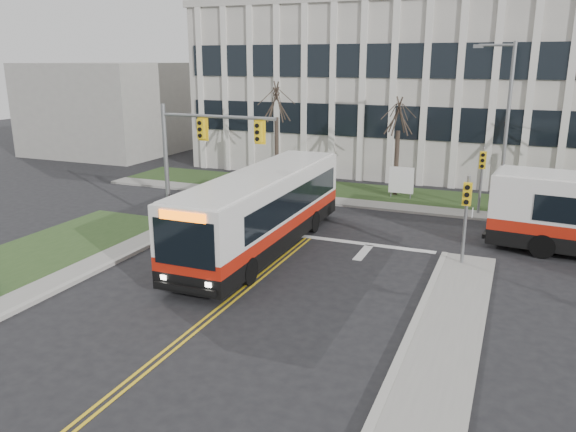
{
  "coord_description": "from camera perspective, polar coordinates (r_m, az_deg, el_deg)",
  "views": [
    {
      "loc": [
        8.92,
        -16.05,
        8.26
      ],
      "look_at": [
        0.33,
        4.7,
        2.0
      ],
      "focal_mm": 35.0,
      "sensor_mm": 36.0,
      "label": 1
    }
  ],
  "objects": [
    {
      "name": "sidewalk_cross",
      "position": [
        32.54,
        14.84,
        0.47
      ],
      "size": [
        44.0,
        1.6,
        0.14
      ],
      "primitive_type": "cube",
      "color": "#9E9B93",
      "rests_on": "ground"
    },
    {
      "name": "building_lawn",
      "position": [
        35.24,
        15.48,
        1.55
      ],
      "size": [
        44.0,
        5.0,
        0.12
      ],
      "primitive_type": "cube",
      "color": "#2C471E",
      "rests_on": "ground"
    },
    {
      "name": "bus_main",
      "position": [
        25.07,
        -2.6,
        0.42
      ],
      "size": [
        2.85,
        12.87,
        3.43
      ],
      "primitive_type": null,
      "rotation": [
        0.0,
        0.0,
        0.01
      ],
      "color": "silver",
      "rests_on": "ground"
    },
    {
      "name": "building_annex",
      "position": [
        54.82,
        -17.46,
        10.43
      ],
      "size": [
        12.0,
        12.0,
        8.0
      ],
      "primitive_type": "cube",
      "color": "#9E9B93",
      "rests_on": "ground"
    },
    {
      "name": "ground",
      "position": [
        20.13,
        -6.06,
        -8.74
      ],
      "size": [
        120.0,
        120.0,
        0.0
      ],
      "primitive_type": "plane",
      "color": "black",
      "rests_on": "ground"
    },
    {
      "name": "tree_left",
      "position": [
        37.27,
        -1.19,
        11.35
      ],
      "size": [
        1.8,
        1.8,
        7.7
      ],
      "color": "#42352B",
      "rests_on": "ground"
    },
    {
      "name": "tree_mid",
      "position": [
        35.1,
        11.18,
        9.77
      ],
      "size": [
        1.8,
        1.8,
        6.82
      ],
      "color": "#42352B",
      "rests_on": "ground"
    },
    {
      "name": "signal_pole_near",
      "position": [
        23.72,
        17.65,
        0.78
      ],
      "size": [
        0.34,
        0.39,
        3.8
      ],
      "color": "slate",
      "rests_on": "ground"
    },
    {
      "name": "signal_pole_far",
      "position": [
        32.02,
        19.09,
        4.36
      ],
      "size": [
        0.34,
        0.39,
        3.8
      ],
      "color": "slate",
      "rests_on": "ground"
    },
    {
      "name": "streetlight",
      "position": [
        32.41,
        21.1,
        9.13
      ],
      "size": [
        2.15,
        0.25,
        9.2
      ],
      "color": "slate",
      "rests_on": "ground"
    },
    {
      "name": "directory_sign",
      "position": [
        34.89,
        11.44,
        3.54
      ],
      "size": [
        1.5,
        0.12,
        2.0
      ],
      "color": "slate",
      "rests_on": "ground"
    },
    {
      "name": "office_building",
      "position": [
        46.27,
        18.02,
        12.04
      ],
      "size": [
        40.0,
        16.0,
        12.0
      ],
      "primitive_type": "cube",
      "color": "beige",
      "rests_on": "ground"
    },
    {
      "name": "mast_arm_signal",
      "position": [
        27.68,
        -9.53,
        7.05
      ],
      "size": [
        6.11,
        0.38,
        6.2
      ],
      "color": "slate",
      "rests_on": "ground"
    }
  ]
}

